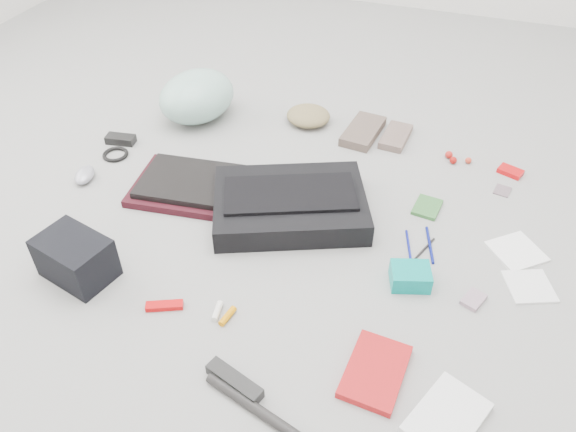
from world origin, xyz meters
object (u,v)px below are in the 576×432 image
(messenger_bag, at_px, (290,205))
(camera_bag, at_px, (76,258))
(book_red, at_px, (375,371))
(bike_helmet, at_px, (197,96))
(accordion_wallet, at_px, (410,276))
(laptop, at_px, (190,181))

(messenger_bag, distance_m, camera_bag, 0.66)
(messenger_bag, bearing_deg, book_red, -74.68)
(camera_bag, bearing_deg, bike_helmet, 108.19)
(camera_bag, xyz_separation_m, book_red, (0.87, -0.04, -0.05))
(bike_helmet, relative_size, book_red, 1.60)
(messenger_bag, distance_m, book_red, 0.63)
(camera_bag, bearing_deg, messenger_bag, 57.25)
(messenger_bag, distance_m, accordion_wallet, 0.45)
(messenger_bag, xyz_separation_m, accordion_wallet, (0.42, -0.17, -0.01))
(messenger_bag, height_order, accordion_wallet, messenger_bag)
(accordion_wallet, bearing_deg, laptop, 149.70)
(accordion_wallet, bearing_deg, bike_helmet, 130.01)
(bike_helmet, distance_m, accordion_wallet, 1.14)
(messenger_bag, height_order, laptop, messenger_bag)
(book_red, bearing_deg, bike_helmet, 139.24)
(bike_helmet, bearing_deg, book_red, -24.91)
(laptop, distance_m, accordion_wallet, 0.80)
(accordion_wallet, bearing_deg, camera_bag, 179.94)
(messenger_bag, relative_size, book_red, 2.37)
(messenger_bag, bearing_deg, bike_helmet, 117.74)
(messenger_bag, distance_m, laptop, 0.36)
(messenger_bag, xyz_separation_m, camera_bag, (-0.48, -0.45, 0.03))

